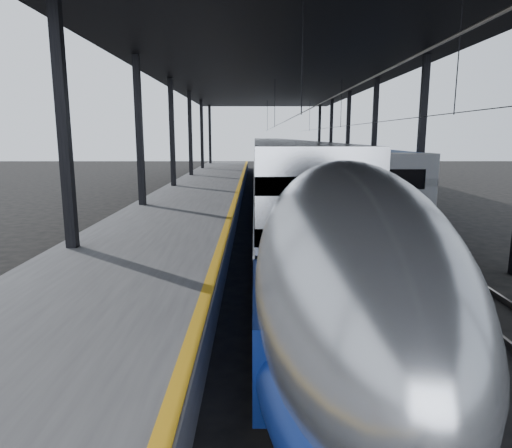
{
  "coord_description": "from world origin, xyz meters",
  "views": [
    {
      "loc": [
        0.47,
        -10.3,
        4.74
      ],
      "look_at": [
        0.51,
        3.98,
        2.0
      ],
      "focal_mm": 32.0,
      "sensor_mm": 36.0,
      "label": 1
    }
  ],
  "objects": [
    {
      "name": "tgv_train",
      "position": [
        2.0,
        24.52,
        2.12
      ],
      "size": [
        3.16,
        65.2,
        4.52
      ],
      "color": "#B2B4B9",
      "rests_on": "ground"
    },
    {
      "name": "rails",
      "position": [
        4.5,
        20.0,
        0.08
      ],
      "size": [
        6.52,
        80.0,
        0.16
      ],
      "color": "slate",
      "rests_on": "ground"
    },
    {
      "name": "second_train",
      "position": [
        7.0,
        36.75,
        2.04
      ],
      "size": [
        2.92,
        56.05,
        4.03
      ],
      "color": "navy",
      "rests_on": "ground"
    },
    {
      "name": "yellow_strip",
      "position": [
        -0.7,
        20.0,
        1.0
      ],
      "size": [
        0.3,
        80.0,
        0.01
      ],
      "primitive_type": "cube",
      "color": "gold",
      "rests_on": "platform"
    },
    {
      "name": "ground",
      "position": [
        0.0,
        0.0,
        0.0
      ],
      "size": [
        160.0,
        160.0,
        0.0
      ],
      "primitive_type": "plane",
      "color": "black",
      "rests_on": "ground"
    },
    {
      "name": "canopy",
      "position": [
        1.9,
        20.0,
        9.12
      ],
      "size": [
        18.0,
        75.0,
        9.47
      ],
      "color": "black",
      "rests_on": "ground"
    },
    {
      "name": "platform",
      "position": [
        -3.5,
        20.0,
        0.5
      ],
      "size": [
        6.0,
        80.0,
        1.0
      ],
      "primitive_type": "cube",
      "color": "#4C4C4F",
      "rests_on": "ground"
    }
  ]
}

